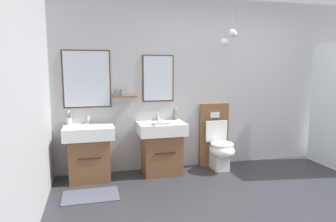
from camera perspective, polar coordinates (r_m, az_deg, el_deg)
The scene contains 12 objects.
ground_plane at distance 3.77m, azimuth 21.80°, elevation -17.97°, with size 6.66×5.06×0.10m, color #2D2D33.
wall_back at distance 5.00m, azimuth 9.78°, elevation 5.08°, with size 5.46×0.66×2.61m.
wall_left at distance 2.78m, azimuth -26.90°, elevation 1.72°, with size 0.12×3.86×2.61m, color #A8A8AA.
bath_mat at distance 4.01m, azimuth -14.27°, elevation -15.11°, with size 0.68×0.44×0.01m, color #474C56.
vanity_sink_left at distance 4.44m, azimuth -14.49°, elevation -7.21°, with size 0.69×0.51×0.76m.
tap_on_left_sink at distance 4.54m, azimuth -14.68°, elevation -1.42°, with size 0.03×0.13×0.11m.
vanity_sink_right at distance 4.55m, azimuth -1.23°, elevation -6.56°, with size 0.69×0.51×0.76m.
tap_on_right_sink at distance 4.65m, azimuth -1.77°, elevation -0.93°, with size 0.03×0.13×0.11m.
toilet at distance 4.86m, azimuth 9.28°, elevation -6.15°, with size 0.48×0.63×1.00m.
toothbrush_cup at distance 4.54m, azimuth -18.00°, elevation -1.70°, with size 0.07×0.07×0.21m.
soap_dispenser at distance 4.71m, azimuth 1.48°, elevation -0.60°, with size 0.06×0.06×0.20m.
folded_hand_towel at distance 4.32m, azimuth -1.29°, elevation -2.30°, with size 0.22×0.16×0.04m, color white.
Camera 1 is at (-2.06, -2.70, 1.58)m, focal length 32.58 mm.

